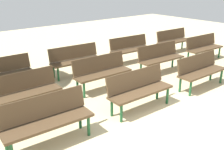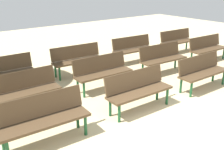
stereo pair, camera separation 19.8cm
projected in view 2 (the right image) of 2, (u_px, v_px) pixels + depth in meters
The scene contains 12 objects.
ground_plane at pixel (195, 141), 4.73m from camera, with size 25.96×25.96×0.00m, color #CCB789.
bench_r0_c1 at pixel (43, 116), 4.56m from camera, with size 1.62×0.57×0.87m.
bench_r0_c2 at pixel (138, 88), 5.74m from camera, with size 1.61×0.53×0.87m.
bench_r0_c3 at pixel (202, 70), 6.88m from camera, with size 1.61×0.52×0.87m.
bench_r1_c1 at pixel (23, 89), 5.69m from camera, with size 1.61×0.51×0.87m.
bench_r1_c2 at pixel (102, 70), 6.86m from camera, with size 1.61×0.53×0.87m.
bench_r1_c3 at pixel (162, 57), 8.04m from camera, with size 1.63×0.59×0.87m.
bench_r1_c4 at pixel (207, 47), 9.21m from camera, with size 1.62×0.56×0.87m.
bench_r2_c1 at pixel (3, 72), 6.77m from camera, with size 1.61×0.53×0.87m.
bench_r2_c2 at pixel (77, 58), 7.93m from camera, with size 1.63×0.59×0.87m.
bench_r2_c3 at pixel (133, 48), 9.13m from camera, with size 1.63×0.59×0.87m.
bench_r2_c4 at pixel (177, 40), 10.30m from camera, with size 1.62×0.55×0.87m.
Camera 2 is at (-3.64, -2.27, 2.77)m, focal length 41.68 mm.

